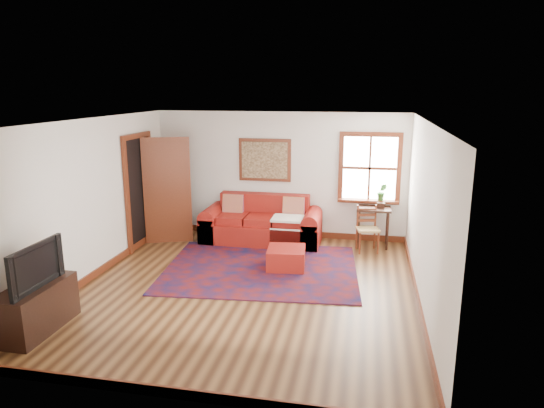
% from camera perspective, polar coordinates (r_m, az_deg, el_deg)
% --- Properties ---
extents(ground, '(5.50, 5.50, 0.00)m').
position_cam_1_polar(ground, '(7.44, -2.95, -9.83)').
color(ground, '#3C2110').
rests_on(ground, ground).
extents(room_envelope, '(5.04, 5.54, 2.52)m').
position_cam_1_polar(room_envelope, '(6.97, -3.09, 2.78)').
color(room_envelope, silver).
rests_on(room_envelope, ground).
extents(window, '(1.18, 0.20, 1.38)m').
position_cam_1_polar(window, '(9.47, 11.57, 3.30)').
color(window, white).
rests_on(window, ground).
extents(doorway, '(0.89, 1.08, 2.14)m').
position_cam_1_polar(doorway, '(9.45, -13.43, 1.69)').
color(doorway, black).
rests_on(doorway, ground).
extents(framed_artwork, '(1.05, 0.07, 0.85)m').
position_cam_1_polar(framed_artwork, '(9.65, -0.86, 5.19)').
color(framed_artwork, '#612814').
rests_on(framed_artwork, ground).
extents(persian_rug, '(3.37, 2.80, 0.02)m').
position_cam_1_polar(persian_rug, '(8.16, -1.30, -7.60)').
color(persian_rug, '#5B0F0D').
rests_on(persian_rug, ground).
extents(red_leather_sofa, '(2.30, 0.95, 0.90)m').
position_cam_1_polar(red_leather_sofa, '(9.52, -1.17, -2.65)').
color(red_leather_sofa, maroon).
rests_on(red_leather_sofa, ground).
extents(red_ottoman, '(0.67, 0.67, 0.35)m').
position_cam_1_polar(red_ottoman, '(8.14, 1.69, -6.39)').
color(red_ottoman, maroon).
rests_on(red_ottoman, ground).
extents(side_table, '(0.63, 0.47, 0.75)m').
position_cam_1_polar(side_table, '(9.33, 11.86, -1.17)').
color(side_table, black).
rests_on(side_table, ground).
extents(ladder_back_chair, '(0.46, 0.45, 0.84)m').
position_cam_1_polar(ladder_back_chair, '(9.09, 11.15, -2.67)').
color(ladder_back_chair, tan).
rests_on(ladder_back_chair, ground).
extents(media_cabinet, '(0.49, 1.08, 0.59)m').
position_cam_1_polar(media_cabinet, '(6.79, -26.01, -10.93)').
color(media_cabinet, black).
rests_on(media_cabinet, ground).
extents(television, '(0.13, 0.96, 0.55)m').
position_cam_1_polar(television, '(6.54, -26.61, -6.51)').
color(television, black).
rests_on(television, media_cabinet).
extents(candle_hurricane, '(0.12, 0.12, 0.18)m').
position_cam_1_polar(candle_hurricane, '(6.89, -24.18, -6.95)').
color(candle_hurricane, silver).
rests_on(candle_hurricane, media_cabinet).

